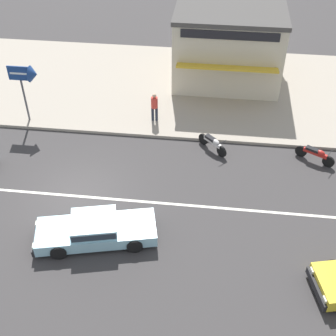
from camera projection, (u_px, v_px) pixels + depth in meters
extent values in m
plane|color=#383535|center=(78.00, 196.00, 20.00)|extent=(160.00, 160.00, 0.00)
cube|color=silver|center=(78.00, 196.00, 20.00)|extent=(50.40, 0.14, 0.01)
cube|color=#9E9384|center=(122.00, 84.00, 27.29)|extent=(68.00, 10.00, 0.15)
cube|color=#93C6D6|center=(97.00, 232.00, 17.88)|extent=(4.79, 2.62, 0.48)
cube|color=#93C6D6|center=(94.00, 224.00, 17.59)|extent=(1.99, 1.81, 0.42)
cube|color=#28333D|center=(94.00, 224.00, 17.59)|extent=(1.93, 1.83, 0.27)
cube|color=black|center=(35.00, 239.00, 17.74)|extent=(0.48, 1.57, 0.28)
cube|color=white|center=(34.00, 246.00, 17.18)|extent=(0.13, 0.25, 0.14)
cube|color=white|center=(37.00, 224.00, 18.05)|extent=(0.13, 0.25, 0.14)
cylinder|color=black|center=(58.00, 252.00, 17.24)|extent=(0.63, 0.35, 0.60)
cylinder|color=black|center=(61.00, 222.00, 18.41)|extent=(0.63, 0.35, 0.60)
cylinder|color=black|center=(135.00, 245.00, 17.49)|extent=(0.63, 0.35, 0.60)
cylinder|color=black|center=(132.00, 216.00, 18.66)|extent=(0.63, 0.35, 0.60)
cube|color=black|center=(316.00, 288.00, 16.00)|extent=(0.51, 1.66, 0.28)
cube|color=white|center=(325.00, 300.00, 15.41)|extent=(0.13, 0.25, 0.14)
cube|color=white|center=(312.00, 271.00, 16.33)|extent=(0.13, 0.25, 0.14)
cylinder|color=black|center=(330.00, 267.00, 16.70)|extent=(0.63, 0.36, 0.60)
cylinder|color=black|center=(328.00, 162.00, 21.37)|extent=(0.54, 0.36, 0.56)
cylinder|color=black|center=(301.00, 151.00, 21.98)|extent=(0.54, 0.36, 0.56)
cube|color=red|center=(315.00, 153.00, 21.55)|extent=(1.06, 0.68, 0.18)
cube|color=black|center=(312.00, 149.00, 21.53)|extent=(0.64, 0.50, 0.12)
ellipsoid|color=red|center=(321.00, 153.00, 21.36)|extent=(0.47, 0.40, 0.22)
cylinder|color=#232326|center=(330.00, 153.00, 21.07)|extent=(0.30, 0.50, 0.03)
cylinder|color=black|center=(222.00, 152.00, 21.96)|extent=(0.47, 0.46, 0.56)
cylinder|color=black|center=(203.00, 139.00, 22.72)|extent=(0.47, 0.46, 0.56)
cube|color=silver|center=(212.00, 142.00, 22.21)|extent=(0.87, 0.85, 0.18)
cube|color=black|center=(210.00, 138.00, 22.21)|extent=(0.58, 0.57, 0.12)
ellipsoid|color=silver|center=(216.00, 142.00, 22.00)|extent=(0.45, 0.45, 0.22)
cylinder|color=#232326|center=(222.00, 143.00, 21.66)|extent=(0.41, 0.42, 0.03)
cylinder|color=#4C4C51|center=(25.00, 100.00, 23.54)|extent=(0.10, 0.10, 2.31)
cube|color=navy|center=(19.00, 73.00, 22.54)|extent=(1.11, 0.06, 0.74)
cone|color=navy|center=(34.00, 74.00, 22.47)|extent=(0.36, 0.81, 0.81)
cube|color=white|center=(19.00, 74.00, 22.51)|extent=(0.89, 0.01, 0.10)
cylinder|color=#232838|center=(153.00, 114.00, 23.99)|extent=(0.14, 0.14, 0.77)
cylinder|color=#232838|center=(157.00, 114.00, 23.98)|extent=(0.14, 0.14, 0.77)
cylinder|color=#D63D33|center=(154.00, 102.00, 23.55)|extent=(0.34, 0.34, 0.58)
sphere|color=#D6AD89|center=(154.00, 96.00, 23.30)|extent=(0.21, 0.21, 0.21)
cube|color=beige|center=(228.00, 43.00, 26.74)|extent=(5.89, 5.52, 3.97)
cube|color=#474442|center=(231.00, 7.00, 25.39)|extent=(6.01, 5.63, 0.24)
cube|color=gold|center=(227.00, 68.00, 24.32)|extent=(5.30, 0.90, 0.28)
cube|color=black|center=(230.00, 35.00, 23.54)|extent=(5.01, 0.08, 0.44)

